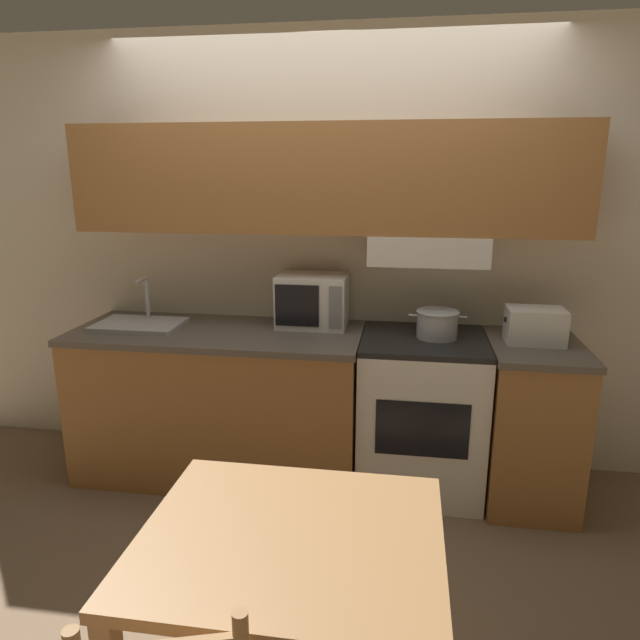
{
  "coord_description": "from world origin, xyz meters",
  "views": [
    {
      "loc": [
        0.47,
        -3.34,
        1.78
      ],
      "look_at": [
        0.05,
        -0.59,
        1.04
      ],
      "focal_mm": 32.0,
      "sensor_mm": 36.0,
      "label": 1
    }
  ],
  "objects_px": {
    "stove_range": "(421,413)",
    "toaster": "(535,325)",
    "cooking_pot": "(437,323)",
    "sink_basin": "(139,323)",
    "microwave": "(312,300)",
    "dining_table": "(291,573)"
  },
  "relations": [
    {
      "from": "microwave",
      "to": "sink_basin",
      "type": "distance_m",
      "value": 1.02
    },
    {
      "from": "stove_range",
      "to": "toaster",
      "type": "xyz_separation_m",
      "value": [
        0.57,
        -0.0,
        0.54
      ]
    },
    {
      "from": "toaster",
      "to": "sink_basin",
      "type": "xyz_separation_m",
      "value": [
        -2.21,
        -0.02,
        -0.08
      ]
    },
    {
      "from": "toaster",
      "to": "dining_table",
      "type": "distance_m",
      "value": 1.94
    },
    {
      "from": "toaster",
      "to": "dining_table",
      "type": "bearing_deg",
      "value": -120.64
    },
    {
      "from": "toaster",
      "to": "sink_basin",
      "type": "height_order",
      "value": "sink_basin"
    },
    {
      "from": "microwave",
      "to": "sink_basin",
      "type": "xyz_separation_m",
      "value": [
        -1.0,
        -0.17,
        -0.13
      ]
    },
    {
      "from": "cooking_pot",
      "to": "toaster",
      "type": "distance_m",
      "value": 0.5
    },
    {
      "from": "stove_range",
      "to": "toaster",
      "type": "distance_m",
      "value": 0.78
    },
    {
      "from": "cooking_pot",
      "to": "dining_table",
      "type": "relative_size",
      "value": 0.36
    },
    {
      "from": "stove_range",
      "to": "toaster",
      "type": "height_order",
      "value": "toaster"
    },
    {
      "from": "cooking_pot",
      "to": "sink_basin",
      "type": "xyz_separation_m",
      "value": [
        -1.71,
        -0.04,
        -0.06
      ]
    },
    {
      "from": "microwave",
      "to": "toaster",
      "type": "bearing_deg",
      "value": -7.44
    },
    {
      "from": "cooking_pot",
      "to": "sink_basin",
      "type": "relative_size",
      "value": 0.63
    },
    {
      "from": "cooking_pot",
      "to": "toaster",
      "type": "xyz_separation_m",
      "value": [
        0.5,
        -0.02,
        0.01
      ]
    },
    {
      "from": "toaster",
      "to": "sink_basin",
      "type": "bearing_deg",
      "value": -179.57
    },
    {
      "from": "stove_range",
      "to": "sink_basin",
      "type": "distance_m",
      "value": 1.7
    },
    {
      "from": "cooking_pot",
      "to": "microwave",
      "type": "xyz_separation_m",
      "value": [
        -0.71,
        0.14,
        0.07
      ]
    },
    {
      "from": "stove_range",
      "to": "microwave",
      "type": "relative_size",
      "value": 2.21
    },
    {
      "from": "microwave",
      "to": "toaster",
      "type": "xyz_separation_m",
      "value": [
        1.21,
        -0.16,
        -0.06
      ]
    },
    {
      "from": "cooking_pot",
      "to": "microwave",
      "type": "distance_m",
      "value": 0.73
    },
    {
      "from": "stove_range",
      "to": "dining_table",
      "type": "height_order",
      "value": "stove_range"
    }
  ]
}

